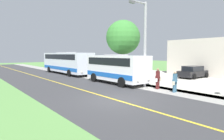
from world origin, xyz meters
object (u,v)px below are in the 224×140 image
Objects in this scene: shuttle_bus_front at (116,67)px; pedestrian_with_bags at (175,81)px; street_light_pole at (144,40)px; pedestrian_waiting at (158,78)px; tree_curbside at (123,37)px; transit_bus_rear at (66,62)px; parked_car_near at (193,72)px.

shuttle_bus_front is 6.35m from pedestrian_with_bags.
pedestrian_with_bags is 4.38m from street_light_pole.
pedestrian_waiting is (-0.08, -1.67, 0.05)m from pedestrian_with_bags.
tree_curbside reaches higher than shuttle_bus_front.
pedestrian_with_bags is at bearing 91.52° from transit_bus_rear.
tree_curbside reaches higher than pedestrian_with_bags.
shuttle_bus_front is at bearing 89.65° from transit_bus_rear.
street_light_pole is at bearing 91.17° from transit_bus_rear.
pedestrian_with_bags is (-0.48, 17.90, -0.87)m from transit_bus_rear.
pedestrian_waiting is at bearing -92.70° from pedestrian_with_bags.
street_light_pole reaches higher than transit_bus_rear.
shuttle_bus_front is 1.00× the size of street_light_pole.
parked_car_near is (-10.07, 2.47, -0.89)m from shuttle_bus_front.
pedestrian_with_bags is 10.27m from parked_car_near.
pedestrian_with_bags reaches higher than parked_car_near.
tree_curbside is (-2.53, -5.59, 0.75)m from street_light_pole.
street_light_pole is 1.07× the size of tree_curbside.
parked_car_near is at bearing 125.39° from transit_bus_rear.
transit_bus_rear is at bearing -88.48° from pedestrian_with_bags.
transit_bus_rear is 10.19m from tree_curbside.
shuttle_bus_front is at bearing -83.46° from street_light_pole.
street_light_pole reaches higher than tree_curbside.
pedestrian_with_bags is 1.67m from pedestrian_waiting.
parked_car_near is at bearing 146.24° from tree_curbside.
transit_bus_rear is at bearing -88.83° from street_light_pole.
shuttle_bus_front is 11.61m from transit_bus_rear.
transit_bus_rear reaches higher than shuttle_bus_front.
shuttle_bus_front is at bearing -82.29° from pedestrian_waiting.
shuttle_bus_front is 4.46× the size of pedestrian_with_bags.
transit_bus_rear reaches higher than parked_car_near.
pedestrian_waiting is 0.39× the size of parked_car_near.
street_light_pole is 1.64× the size of parked_car_near.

